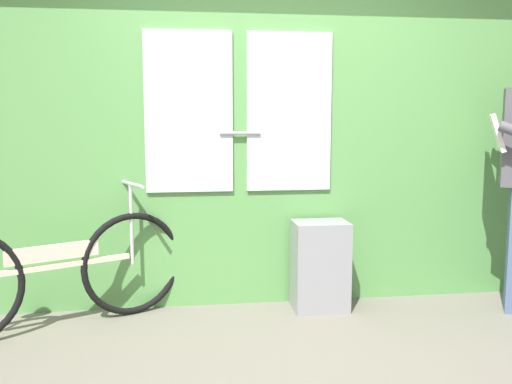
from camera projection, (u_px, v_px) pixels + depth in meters
The scene contains 4 objects.
ground_plane at pixel (304, 382), 2.91m from camera, with size 6.49×4.10×0.04m, color #666056.
train_door_wall at pixel (266, 129), 3.96m from camera, with size 5.49×0.28×2.42m.
bicycle_near_door at pixel (52, 272), 3.52m from camera, with size 1.60×0.83×0.92m.
trash_bin_by_wall at pixel (320, 265), 3.92m from camera, with size 0.38×0.28×0.63m, color gray.
Camera 1 is at (-0.62, -2.69, 1.35)m, focal length 39.22 mm.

